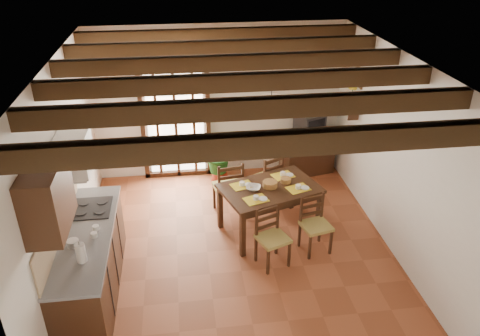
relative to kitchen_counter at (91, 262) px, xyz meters
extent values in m
plane|color=brown|center=(1.96, 0.60, -0.47)|extent=(5.00, 5.00, 0.00)
cube|color=silver|center=(1.96, 3.10, 0.93)|extent=(4.50, 0.02, 2.80)
cube|color=silver|center=(1.96, -1.90, 0.93)|extent=(4.50, 0.02, 2.80)
cube|color=silver|center=(-0.29, 0.60, 0.93)|extent=(0.02, 5.00, 2.80)
cube|color=silver|center=(4.21, 0.60, 0.93)|extent=(0.02, 5.00, 2.80)
cube|color=white|center=(1.96, 0.60, 2.33)|extent=(4.50, 5.00, 0.02)
cube|color=black|center=(1.96, -1.50, 2.22)|extent=(4.50, 0.14, 0.20)
cube|color=black|center=(1.96, -0.66, 2.22)|extent=(4.50, 0.14, 0.20)
cube|color=black|center=(1.96, 0.18, 2.22)|extent=(4.50, 0.14, 0.20)
cube|color=black|center=(1.96, 1.02, 2.22)|extent=(4.50, 0.14, 0.20)
cube|color=black|center=(1.96, 1.86, 2.22)|extent=(4.50, 0.14, 0.20)
cube|color=black|center=(1.96, 2.70, 2.22)|extent=(4.50, 0.14, 0.20)
cube|color=white|center=(1.16, 3.09, 0.63)|extent=(1.01, 0.02, 2.11)
cube|color=#351D10|center=(1.16, 3.04, 1.77)|extent=(1.26, 0.10, 0.08)
cube|color=#351D10|center=(0.57, 3.04, 0.63)|extent=(0.08, 0.10, 2.28)
cube|color=#351D10|center=(1.75, 3.04, 0.63)|extent=(0.08, 0.10, 2.28)
cube|color=#351D10|center=(1.16, 3.02, 0.63)|extent=(1.01, 0.03, 2.02)
cube|color=#351D10|center=(0.01, 0.00, -0.03)|extent=(0.60, 2.20, 0.88)
cube|color=slate|center=(0.01, 0.00, 0.43)|extent=(0.64, 2.25, 0.04)
cube|color=tan|center=(-0.28, 0.00, 0.66)|extent=(0.02, 2.20, 0.50)
cube|color=#351D10|center=(-0.12, -0.70, 1.38)|extent=(0.35, 0.80, 0.70)
cube|color=white|center=(-0.09, 0.55, 1.28)|extent=(0.38, 0.60, 0.50)
cube|color=silver|center=(-0.09, 0.55, 1.01)|extent=(0.32, 0.55, 0.04)
cube|color=black|center=(0.01, 0.55, 0.45)|extent=(0.50, 0.55, 0.02)
cylinder|color=white|center=(0.06, -0.55, 0.56)|extent=(0.11, 0.11, 0.24)
cylinder|color=silver|center=(-0.09, -0.25, 0.48)|extent=(0.14, 0.14, 0.10)
cube|color=#331D10|center=(2.51, 1.04, 0.27)|extent=(1.64, 1.31, 0.05)
cube|color=#331D10|center=(2.51, 1.04, 0.20)|extent=(1.47, 1.18, 0.10)
cube|color=#331D10|center=(3.01, 1.62, -0.11)|extent=(0.09, 0.09, 0.72)
cube|color=#331D10|center=(1.77, 1.21, -0.11)|extent=(0.09, 0.09, 0.72)
cube|color=#331D10|center=(3.26, 0.86, -0.11)|extent=(0.09, 0.09, 0.72)
cube|color=#331D10|center=(2.02, 0.46, -0.11)|extent=(0.09, 0.09, 0.72)
cube|color=#AA9748|center=(2.41, 0.22, -0.04)|extent=(0.51, 0.50, 0.05)
cube|color=#351D10|center=(2.35, 0.37, 0.18)|extent=(0.39, 0.18, 0.44)
cube|color=#351D10|center=(2.41, 0.22, -0.26)|extent=(0.49, 0.48, 0.43)
cube|color=#AA9748|center=(3.08, 0.44, -0.05)|extent=(0.47, 0.46, 0.05)
cube|color=#351D10|center=(3.05, 0.60, 0.17)|extent=(0.39, 0.12, 0.43)
cube|color=#351D10|center=(3.08, 0.44, -0.26)|extent=(0.45, 0.43, 0.43)
cube|color=#AA9748|center=(1.94, 1.63, 0.01)|extent=(0.51, 0.49, 0.05)
cube|color=#351D10|center=(1.97, 1.45, 0.25)|extent=(0.45, 0.11, 0.49)
cube|color=#351D10|center=(1.94, 1.63, -0.23)|extent=(0.49, 0.47, 0.48)
cube|color=#AA9748|center=(2.62, 1.85, -0.01)|extent=(0.57, 0.56, 0.05)
cube|color=#351D10|center=(2.70, 1.70, 0.22)|extent=(0.40, 0.24, 0.47)
cube|color=#351D10|center=(2.62, 1.85, -0.24)|extent=(0.55, 0.54, 0.46)
cube|color=yellow|center=(2.16, 0.81, 0.31)|extent=(0.33, 0.24, 0.01)
cube|color=yellow|center=(2.87, 0.81, 0.31)|extent=(0.33, 0.24, 0.01)
cube|color=yellow|center=(2.16, 1.26, 0.31)|extent=(0.33, 0.24, 0.01)
cube|color=yellow|center=(2.87, 1.26, 0.31)|extent=(0.33, 0.24, 0.01)
cylinder|color=olive|center=(2.51, 1.04, 0.36)|extent=(0.22, 0.22, 0.09)
imported|color=white|center=(2.26, 1.00, 0.33)|extent=(0.27, 0.27, 0.05)
cube|color=#351D10|center=(3.59, 2.83, -0.06)|extent=(1.03, 0.63, 0.82)
cube|color=black|center=(3.59, 2.83, 0.54)|extent=(0.58, 0.55, 0.39)
cube|color=black|center=(3.59, 2.62, 0.54)|extent=(0.35, 0.16, 0.29)
cube|color=white|center=(3.46, 3.08, 1.28)|extent=(0.25, 0.03, 0.32)
cone|color=maroon|center=(1.91, 2.73, -0.36)|extent=(0.34, 0.34, 0.21)
imported|color=#144C19|center=(1.91, 2.73, 0.10)|extent=(1.77, 1.57, 1.81)
cube|color=#351D10|center=(4.10, 2.20, 1.08)|extent=(0.20, 0.42, 0.03)
cube|color=#351D10|center=(4.10, 2.03, 0.99)|extent=(0.18, 0.03, 0.18)
cube|color=#351D10|center=(4.10, 2.37, 0.99)|extent=(0.18, 0.03, 0.18)
imported|color=#B2BFB2|center=(4.10, 2.20, 1.18)|extent=(0.15, 0.15, 0.15)
sphere|color=yellow|center=(4.10, 2.20, 1.39)|extent=(0.14, 0.14, 0.14)
cylinder|color=#144C19|center=(4.10, 2.20, 1.24)|extent=(0.01, 0.01, 0.28)
cube|color=brown|center=(4.18, 2.20, 1.58)|extent=(0.03, 0.32, 0.32)
cube|color=#C3B292|center=(4.17, 2.20, 1.58)|extent=(0.01, 0.26, 0.26)
cylinder|color=black|center=(2.51, 1.14, 1.98)|extent=(0.01, 0.01, 0.70)
cone|color=#FDE9CC|center=(2.51, 1.14, 1.61)|extent=(0.36, 0.36, 0.14)
sphere|color=#FFD88C|center=(2.51, 1.14, 1.53)|extent=(0.09, 0.09, 0.09)
camera|label=1|loc=(1.25, -4.90, 3.83)|focal=35.00mm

